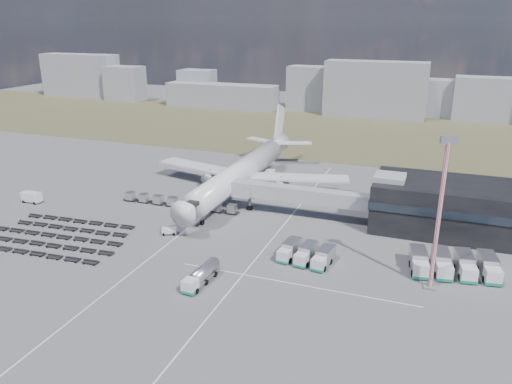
% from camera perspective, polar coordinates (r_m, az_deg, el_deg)
% --- Properties ---
extents(ground, '(420.00, 420.00, 0.00)m').
position_cam_1_polar(ground, '(97.78, -8.50, -5.64)').
color(ground, '#565659').
rests_on(ground, ground).
extents(grass_strip, '(420.00, 90.00, 0.01)m').
position_cam_1_polar(grass_strip, '(196.59, 7.08, 7.06)').
color(grass_strip, '#48412B').
rests_on(grass_strip, ground).
extents(lane_markings, '(47.12, 110.00, 0.01)m').
position_cam_1_polar(lane_markings, '(96.26, -2.50, -5.85)').
color(lane_markings, silver).
rests_on(lane_markings, ground).
extents(terminal, '(30.40, 16.40, 11.00)m').
position_cam_1_polar(terminal, '(107.25, 21.19, -1.48)').
color(terminal, black).
rests_on(terminal, ground).
extents(jet_bridge, '(30.30, 3.80, 7.05)m').
position_cam_1_polar(jet_bridge, '(107.68, 4.08, -0.21)').
color(jet_bridge, '#939399').
rests_on(jet_bridge, ground).
extents(airliner, '(51.59, 64.53, 17.62)m').
position_cam_1_polar(airliner, '(123.31, -1.43, 2.48)').
color(airliner, silver).
rests_on(airliner, ground).
extents(skyline, '(324.12, 24.21, 23.76)m').
position_cam_1_polar(skyline, '(232.16, 10.60, 11.10)').
color(skyline, gray).
rests_on(skyline, ground).
extents(fuel_tanker, '(2.89, 8.99, 2.86)m').
position_cam_1_polar(fuel_tanker, '(82.23, -6.30, -9.46)').
color(fuel_tanker, silver).
rests_on(fuel_tanker, ground).
extents(pushback_tug, '(3.25, 2.60, 1.33)m').
position_cam_1_polar(pushback_tug, '(101.19, -9.88, -4.43)').
color(pushback_tug, silver).
rests_on(pushback_tug, ground).
extents(utility_van, '(4.70, 2.13, 2.47)m').
position_cam_1_polar(utility_van, '(127.83, -24.26, -0.56)').
color(utility_van, silver).
rests_on(utility_van, ground).
extents(catering_truck, '(3.48, 6.44, 2.81)m').
position_cam_1_polar(catering_truck, '(130.22, 1.50, 1.61)').
color(catering_truck, silver).
rests_on(catering_truck, ground).
extents(service_trucks_near, '(9.55, 7.71, 2.66)m').
position_cam_1_polar(service_trucks_near, '(89.20, 5.75, -7.02)').
color(service_trucks_near, silver).
rests_on(service_trucks_near, ground).
extents(service_trucks_far, '(14.96, 9.90, 3.08)m').
position_cam_1_polar(service_trucks_far, '(90.96, 21.64, -7.68)').
color(service_trucks_far, silver).
rests_on(service_trucks_far, ground).
extents(uld_row, '(28.77, 2.55, 1.94)m').
position_cam_1_polar(uld_row, '(114.94, -8.74, -1.18)').
color(uld_row, black).
rests_on(uld_row, ground).
extents(baggage_dollies, '(30.51, 19.06, 0.67)m').
position_cam_1_polar(baggage_dollies, '(105.98, -21.96, -4.69)').
color(baggage_dollies, black).
rests_on(baggage_dollies, ground).
extents(floodlight_mast, '(2.36, 1.91, 24.75)m').
position_cam_1_polar(floodlight_mast, '(80.78, 20.18, -2.55)').
color(floodlight_mast, red).
rests_on(floodlight_mast, ground).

